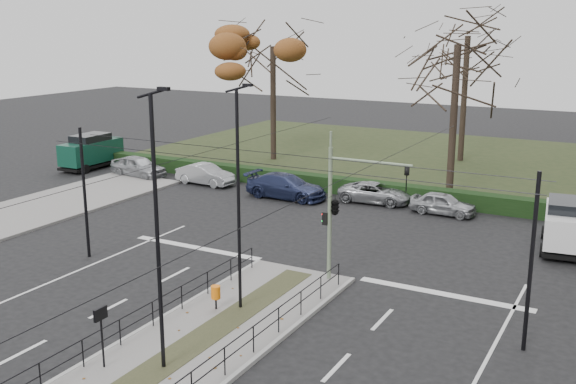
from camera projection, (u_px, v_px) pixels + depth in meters
name	position (u px, v px, depth m)	size (l,w,h in m)	color
ground	(243.00, 314.00, 24.81)	(140.00, 140.00, 0.00)	black
median_island	(203.00, 339.00, 22.66)	(4.40, 15.00, 0.14)	slate
park	(390.00, 155.00, 54.87)	(38.00, 26.00, 0.10)	#222D16
hedge	(318.00, 183.00, 43.33)	(38.00, 1.00, 1.00)	black
median_railing	(201.00, 315.00, 22.36)	(4.14, 13.24, 0.92)	black
catenary	(264.00, 214.00, 25.37)	(20.00, 34.00, 6.00)	black
traffic_light	(337.00, 204.00, 27.05)	(3.75, 2.14, 5.51)	gray
litter_bin	(216.00, 293.00, 24.76)	(0.35, 0.35, 0.90)	black
info_panel	(101.00, 321.00, 20.32)	(0.11, 0.51, 1.96)	black
streetlamp_median_near	(158.00, 232.00, 19.63)	(0.72, 0.15, 8.57)	black
streetlamp_median_far	(239.00, 198.00, 24.02)	(0.69, 0.14, 8.28)	black
parked_car_first	(138.00, 166.00, 47.12)	(1.75, 4.35, 1.48)	#989B9F
parked_car_second	(205.00, 174.00, 44.84)	(1.44, 4.13, 1.36)	#989B9F
parked_car_third	(286.00, 186.00, 41.29)	(2.09, 5.13, 1.49)	#1F2649
parked_car_fourth	(375.00, 193.00, 40.26)	(2.00, 4.33, 1.20)	#989B9F
white_van	(566.00, 224.00, 31.62)	(2.51, 4.74, 2.42)	silver
green_van	(91.00, 151.00, 49.80)	(2.16, 5.14, 2.55)	#0D3929
rust_tree	(273.00, 46.00, 50.96)	(8.67, 8.67, 11.43)	black
bare_tree_center	(467.00, 45.00, 50.40)	(6.90, 6.90, 12.60)	black
bare_tree_near	(457.00, 56.00, 39.58)	(7.45, 7.45, 12.16)	black
parked_car_fifth	(443.00, 204.00, 37.74)	(1.48, 3.67, 1.25)	#989B9F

